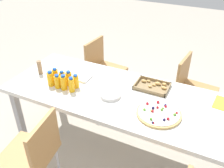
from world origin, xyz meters
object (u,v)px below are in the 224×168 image
object	(u,v)px
party_table	(122,100)
napkin_stack	(83,78)
plate_stack	(110,95)
juice_bottle_6	(69,79)
juice_bottle_7	(76,81)
snack_tray	(153,86)
chair_near_left	(34,152)
chair_far_left	(102,66)
fruit_pizza	(159,113)
chair_far_right	(191,87)
cardboard_tube	(40,67)
juice_bottle_0	(51,79)
juice_bottle_4	(55,76)
juice_bottle_5	(62,78)
juice_bottle_1	(57,82)
juice_bottle_3	(71,85)
juice_bottle_2	(64,83)

from	to	relation	value
party_table	napkin_stack	bearing A→B (deg)	170.61
plate_stack	juice_bottle_6	bearing A→B (deg)	-179.26
juice_bottle_7	snack_tray	bearing A→B (deg)	25.78
party_table	napkin_stack	size ratio (longest dim) A/B	14.39
chair_near_left	napkin_stack	world-z (taller)	chair_near_left
chair_far_left	fruit_pizza	size ratio (longest dim) A/B	2.32
chair_near_left	snack_tray	size ratio (longest dim) A/B	2.67
chair_far_right	snack_tray	size ratio (longest dim) A/B	2.67
chair_far_left	juice_bottle_7	size ratio (longest dim) A/B	6.17
juice_bottle_6	plate_stack	bearing A→B (deg)	0.74
cardboard_tube	juice_bottle_0	bearing A→B (deg)	-28.82
fruit_pizza	plate_stack	world-z (taller)	fruit_pizza
snack_tray	cardboard_tube	size ratio (longest dim) A/B	2.18
juice_bottle_0	juice_bottle_4	distance (m)	0.07
juice_bottle_7	napkin_stack	world-z (taller)	juice_bottle_7
juice_bottle_5	juice_bottle_7	world-z (taller)	same
chair_far_right	juice_bottle_1	distance (m)	1.47
juice_bottle_4	juice_bottle_7	xyz separation A→B (m)	(0.23, 0.00, -0.01)
napkin_stack	cardboard_tube	xyz separation A→B (m)	(-0.43, -0.10, 0.06)
party_table	juice_bottle_3	world-z (taller)	juice_bottle_3
juice_bottle_6	juice_bottle_7	xyz separation A→B (m)	(0.08, -0.00, -0.01)
chair_near_left	juice_bottle_6	bearing A→B (deg)	-2.06
chair_far_left	juice_bottle_3	size ratio (longest dim) A/B	5.66
chair_near_left	chair_far_right	world-z (taller)	same
juice_bottle_4	fruit_pizza	distance (m)	1.04
plate_stack	cardboard_tube	size ratio (longest dim) A/B	1.29
chair_far_left	juice_bottle_4	xyz separation A→B (m)	(-0.05, -0.85, 0.30)
snack_tray	fruit_pizza	bearing A→B (deg)	-65.46
juice_bottle_6	plate_stack	size ratio (longest dim) A/B	0.82
juice_bottle_1	juice_bottle_3	size ratio (longest dim) A/B	0.93
juice_bottle_6	plate_stack	distance (m)	0.43
juice_bottle_7	juice_bottle_2	bearing A→B (deg)	-137.25
chair_far_right	juice_bottle_3	size ratio (longest dim) A/B	5.66
juice_bottle_0	plate_stack	world-z (taller)	juice_bottle_0
chair_near_left	plate_stack	world-z (taller)	chair_near_left
juice_bottle_5	juice_bottle_6	world-z (taller)	juice_bottle_6
juice_bottle_4	cardboard_tube	world-z (taller)	juice_bottle_4
juice_bottle_2	juice_bottle_7	distance (m)	0.11
juice_bottle_5	juice_bottle_1	bearing A→B (deg)	-90.28
party_table	plate_stack	xyz separation A→B (m)	(-0.08, -0.07, 0.08)
juice_bottle_5	cardboard_tube	distance (m)	0.32
chair_near_left	chair_far_left	bearing A→B (deg)	-1.71
juice_bottle_0	juice_bottle_2	world-z (taller)	same
juice_bottle_1	juice_bottle_7	bearing A→B (deg)	27.60
napkin_stack	cardboard_tube	bearing A→B (deg)	-166.62
chair_near_left	snack_tray	world-z (taller)	chair_near_left
juice_bottle_6	fruit_pizza	distance (m)	0.89
plate_stack	cardboard_tube	distance (m)	0.82
snack_tray	plate_stack	world-z (taller)	snack_tray
juice_bottle_3	napkin_stack	world-z (taller)	juice_bottle_3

